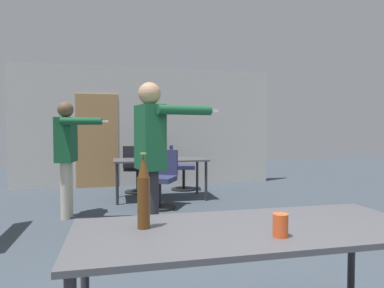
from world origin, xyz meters
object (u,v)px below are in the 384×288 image
(person_right_polo, at_px, (67,148))
(office_chair_far_left, at_px, (137,171))
(drink_cup, at_px, (280,225))
(office_chair_near_pushed, at_px, (161,181))
(office_chair_far_right, at_px, (180,169))
(person_center_tall, at_px, (151,148))
(beer_bottle, at_px, (144,193))

(person_right_polo, relative_size, office_chair_far_left, 1.75)
(person_right_polo, bearing_deg, drink_cup, 29.84)
(office_chair_near_pushed, distance_m, drink_cup, 3.98)
(person_right_polo, height_order, office_chair_far_right, person_right_polo)
(person_center_tall, height_order, office_chair_far_right, person_center_tall)
(office_chair_near_pushed, distance_m, office_chair_far_left, 1.39)
(office_chair_near_pushed, bearing_deg, person_right_polo, 41.94)
(drink_cup, bearing_deg, person_center_tall, 101.92)
(person_center_tall, relative_size, beer_bottle, 4.29)
(person_center_tall, height_order, beer_bottle, person_center_tall)
(person_center_tall, bearing_deg, beer_bottle, -20.24)
(person_center_tall, relative_size, office_chair_near_pushed, 1.89)
(person_right_polo, relative_size, person_center_tall, 0.95)
(office_chair_far_right, bearing_deg, person_center_tall, -4.54)
(person_right_polo, distance_m, office_chair_far_right, 2.82)
(office_chair_near_pushed, height_order, beer_bottle, beer_bottle)
(office_chair_far_right, xyz_separation_m, office_chair_near_pushed, (-0.61, -1.55, -0.01))
(person_center_tall, height_order, office_chair_far_left, person_center_tall)
(person_right_polo, bearing_deg, office_chair_far_right, 140.97)
(person_center_tall, bearing_deg, office_chair_far_right, 151.53)
(office_chair_far_right, bearing_deg, office_chair_far_left, -67.43)
(office_chair_far_right, height_order, beer_bottle, beer_bottle)
(person_center_tall, height_order, office_chair_near_pushed, person_center_tall)
(beer_bottle, distance_m, drink_cup, 0.73)
(beer_bottle, bearing_deg, person_right_polo, 103.75)
(person_right_polo, xyz_separation_m, person_center_tall, (1.04, -1.59, 0.07))
(office_chair_near_pushed, relative_size, drink_cup, 8.08)
(person_right_polo, xyz_separation_m, drink_cup, (1.47, -3.63, -0.22))
(person_center_tall, xyz_separation_m, office_chair_far_right, (0.97, 3.48, -0.63))
(office_chair_far_left, bearing_deg, office_chair_far_right, 28.93)
(drink_cup, bearing_deg, office_chair_near_pushed, 90.95)
(person_right_polo, bearing_deg, office_chair_far_left, 155.07)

